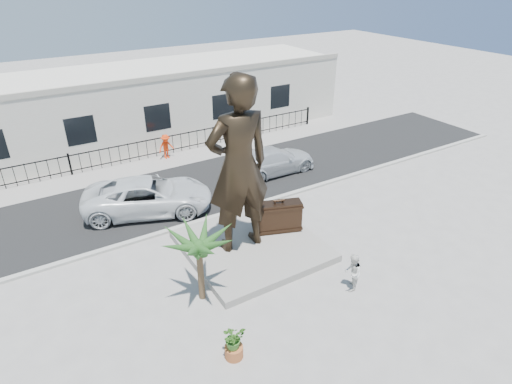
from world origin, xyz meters
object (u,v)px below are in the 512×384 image
statue (238,167)px  tourist (352,273)px  car_white (148,196)px  suitcase (278,217)px

statue → tourist: bearing=120.4°
car_white → suitcase: bearing=-120.1°
suitcase → car_white: (-4.03, 4.95, -0.15)m
statue → car_white: 6.19m
suitcase → tourist: 4.23m
suitcase → tourist: (0.35, -4.21, -0.24)m
statue → car_white: size_ratio=1.18×
tourist → car_white: 10.16m
suitcase → statue: bearing=-158.5°
suitcase → car_white: size_ratio=0.33×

